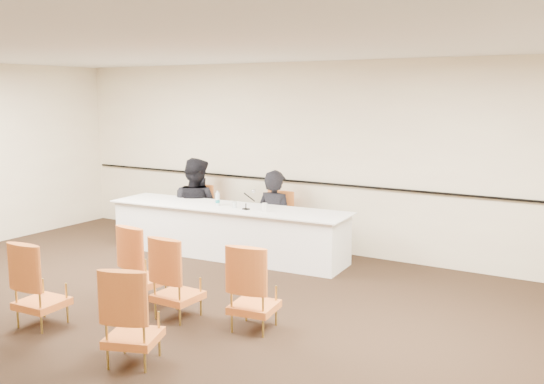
{
  "coord_description": "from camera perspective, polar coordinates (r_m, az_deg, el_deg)",
  "views": [
    {
      "loc": [
        4.23,
        -4.55,
        2.5
      ],
      "look_at": [
        -0.11,
        2.6,
        1.14
      ],
      "focal_mm": 40.0,
      "sensor_mm": 36.0,
      "label": 1
    }
  ],
  "objects": [
    {
      "name": "panelist_second",
      "position": [
        10.43,
        -7.19,
        -1.9
      ],
      "size": [
        0.93,
        0.73,
        1.87
      ],
      "primitive_type": "imported",
      "rotation": [
        0.0,
        0.0,
        3.17
      ],
      "color": "black",
      "rests_on": "ground"
    },
    {
      "name": "aud_chair_front_right",
      "position": [
        6.51,
        -1.69,
        -8.87
      ],
      "size": [
        0.57,
        0.57,
        0.95
      ],
      "primitive_type": null,
      "rotation": [
        0.0,
        0.0,
        0.15
      ],
      "color": "#D95D27",
      "rests_on": "ground"
    },
    {
      "name": "floor",
      "position": [
        6.69,
        -11.08,
        -12.86
      ],
      "size": [
        10.0,
        10.0,
        0.0
      ],
      "primitive_type": "plane",
      "color": "black",
      "rests_on": "ground"
    },
    {
      "name": "wall_back",
      "position": [
        9.59,
        4.93,
        3.22
      ],
      "size": [
        10.0,
        0.04,
        3.0
      ],
      "primitive_type": "cube",
      "color": "beige",
      "rests_on": "ground"
    },
    {
      "name": "microphone",
      "position": [
        9.04,
        -2.48,
        -0.75
      ],
      "size": [
        0.15,
        0.23,
        0.3
      ],
      "primitive_type": null,
      "rotation": [
        0.0,
        0.0,
        -0.23
      ],
      "color": "black",
      "rests_on": "panel_table"
    },
    {
      "name": "aud_chair_back_left",
      "position": [
        7.08,
        -20.93,
        -8.01
      ],
      "size": [
        0.53,
        0.53,
        0.95
      ],
      "primitive_type": null,
      "rotation": [
        0.0,
        0.0,
        0.06
      ],
      "color": "#D95D27",
      "rests_on": "ground"
    },
    {
      "name": "panel_table",
      "position": [
        9.45,
        -4.21,
        -3.68
      ],
      "size": [
        3.97,
        1.18,
        0.78
      ],
      "primitive_type": null,
      "rotation": [
        0.0,
        0.0,
        0.07
      ],
      "color": "white",
      "rests_on": "ground"
    },
    {
      "name": "coffee_cup",
      "position": [
        8.92,
        -0.7,
        -1.45
      ],
      "size": [
        0.09,
        0.09,
        0.12
      ],
      "primitive_type": "cylinder",
      "rotation": [
        0.0,
        0.0,
        -0.08
      ],
      "color": "white",
      "rests_on": "panel_table"
    },
    {
      "name": "aud_chair_front_left",
      "position": [
        7.54,
        -11.98,
        -6.53
      ],
      "size": [
        0.55,
        0.55,
        0.95
      ],
      "primitive_type": null,
      "rotation": [
        0.0,
        0.0,
        -0.11
      ],
      "color": "#D95D27",
      "rests_on": "ground"
    },
    {
      "name": "ceiling",
      "position": [
        6.23,
        -11.96,
        13.65
      ],
      "size": [
        10.0,
        10.0,
        0.0
      ],
      "primitive_type": "plane",
      "rotation": [
        3.14,
        0.0,
        0.0
      ],
      "color": "silver",
      "rests_on": "ground"
    },
    {
      "name": "panelist_main",
      "position": [
        9.68,
        0.29,
        -3.24
      ],
      "size": [
        0.69,
        0.48,
        1.82
      ],
      "primitive_type": "imported",
      "rotation": [
        0.0,
        0.0,
        3.07
      ],
      "color": "black",
      "rests_on": "ground"
    },
    {
      "name": "panelist_main_chair",
      "position": [
        9.67,
        0.29,
        -2.86
      ],
      "size": [
        0.53,
        0.53,
        0.95
      ],
      "primitive_type": null,
      "rotation": [
        0.0,
        0.0,
        0.07
      ],
      "color": "#D95D27",
      "rests_on": "ground"
    },
    {
      "name": "panelist_second_chair",
      "position": [
        10.43,
        -7.19,
        -2.04
      ],
      "size": [
        0.53,
        0.53,
        0.95
      ],
      "primitive_type": null,
      "rotation": [
        0.0,
        0.0,
        0.07
      ],
      "color": "#D95D27",
      "rests_on": "ground"
    },
    {
      "name": "papers",
      "position": [
        9.1,
        -2.27,
        -1.63
      ],
      "size": [
        0.33,
        0.27,
        0.0
      ],
      "primitive_type": "cube",
      "rotation": [
        0.0,
        0.0,
        -0.17
      ],
      "color": "white",
      "rests_on": "panel_table"
    },
    {
      "name": "drinking_glass",
      "position": [
        9.2,
        -3.55,
        -1.22
      ],
      "size": [
        0.08,
        0.08,
        0.1
      ],
      "primitive_type": "cylinder",
      "rotation": [
        0.0,
        0.0,
        0.38
      ],
      "color": "silver",
      "rests_on": "panel_table"
    },
    {
      "name": "aud_chair_front_mid",
      "position": [
        6.92,
        -8.88,
        -7.89
      ],
      "size": [
        0.51,
        0.51,
        0.95
      ],
      "primitive_type": null,
      "rotation": [
        0.0,
        0.0,
        -0.02
      ],
      "color": "#D95D27",
      "rests_on": "ground"
    },
    {
      "name": "wall_rail",
      "position": [
        9.6,
        4.79,
        0.82
      ],
      "size": [
        9.8,
        0.04,
        0.03
      ],
      "primitive_type": "cube",
      "color": "black",
      "rests_on": "wall_back"
    },
    {
      "name": "water_bottle",
      "position": [
        9.43,
        -5.15,
        -0.58
      ],
      "size": [
        0.08,
        0.08,
        0.23
      ],
      "primitive_type": null,
      "rotation": [
        0.0,
        0.0,
        -0.1
      ],
      "color": "teal",
      "rests_on": "panel_table"
    },
    {
      "name": "aud_chair_back_mid",
      "position": [
        5.87,
        -12.96,
        -11.16
      ],
      "size": [
        0.64,
        0.64,
        0.95
      ],
      "primitive_type": null,
      "rotation": [
        0.0,
        0.0,
        0.36
      ],
      "color": "#D95D27",
      "rests_on": "ground"
    }
  ]
}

